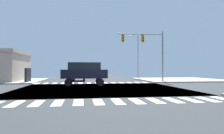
{
  "coord_description": "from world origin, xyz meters",
  "views": [
    {
      "loc": [
        -1.58,
        -17.83,
        1.67
      ],
      "look_at": [
        2.3,
        8.84,
        1.94
      ],
      "focal_mm": 33.22,
      "sensor_mm": 36.0,
      "label": 1
    }
  ],
  "objects_px": {
    "traffic_signal_mast": "(145,45)",
    "pickup_queued_2": "(80,71)",
    "street_lamp": "(137,53)",
    "sedan_leading_2": "(79,73)",
    "suv_crossing_1": "(84,72)"
  },
  "relations": [
    {
      "from": "pickup_queued_2",
      "to": "sedan_leading_2",
      "type": "distance_m",
      "value": 22.7
    },
    {
      "from": "suv_crossing_1",
      "to": "sedan_leading_2",
      "type": "relative_size",
      "value": 1.07
    },
    {
      "from": "sedan_leading_2",
      "to": "street_lamp",
      "type": "bearing_deg",
      "value": -151.28
    },
    {
      "from": "suv_crossing_1",
      "to": "pickup_queued_2",
      "type": "xyz_separation_m",
      "value": [
        -0.67,
        31.22,
        -0.1
      ]
    },
    {
      "from": "suv_crossing_1",
      "to": "traffic_signal_mast",
      "type": "bearing_deg",
      "value": 117.35
    },
    {
      "from": "traffic_signal_mast",
      "to": "suv_crossing_1",
      "type": "xyz_separation_m",
      "value": [
        -7.71,
        -3.99,
        -3.39
      ]
    },
    {
      "from": "traffic_signal_mast",
      "to": "pickup_queued_2",
      "type": "xyz_separation_m",
      "value": [
        -8.38,
        27.23,
        -3.49
      ]
    },
    {
      "from": "traffic_signal_mast",
      "to": "pickup_queued_2",
      "type": "bearing_deg",
      "value": 107.1
    },
    {
      "from": "street_lamp",
      "to": "pickup_queued_2",
      "type": "bearing_deg",
      "value": 119.94
    },
    {
      "from": "street_lamp",
      "to": "suv_crossing_1",
      "type": "distance_m",
      "value": 17.06
    },
    {
      "from": "pickup_queued_2",
      "to": "sedan_leading_2",
      "type": "relative_size",
      "value": 1.19
    },
    {
      "from": "traffic_signal_mast",
      "to": "street_lamp",
      "type": "relative_size",
      "value": 0.86
    },
    {
      "from": "street_lamp",
      "to": "suv_crossing_1",
      "type": "bearing_deg",
      "value": -123.56
    },
    {
      "from": "traffic_signal_mast",
      "to": "suv_crossing_1",
      "type": "relative_size",
      "value": 1.41
    },
    {
      "from": "traffic_signal_mast",
      "to": "sedan_leading_2",
      "type": "distance_m",
      "value": 10.21
    }
  ]
}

